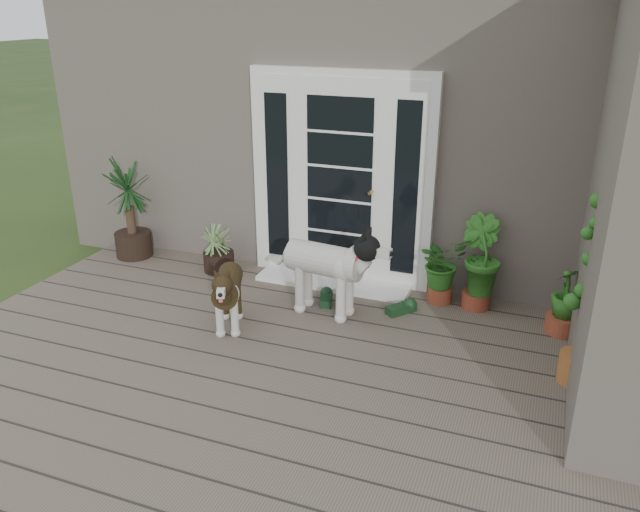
% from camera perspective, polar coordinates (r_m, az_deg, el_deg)
% --- Properties ---
extents(deck, '(6.20, 4.60, 0.12)m').
position_cam_1_polar(deck, '(4.90, -4.64, -12.74)').
color(deck, '#6B5B4C').
rests_on(deck, ground).
extents(house_main, '(7.40, 4.00, 3.10)m').
position_cam_1_polar(house_main, '(8.16, 8.12, 12.69)').
color(house_main, '#665E54').
rests_on(house_main, ground).
extents(door_unit, '(1.90, 0.14, 2.15)m').
position_cam_1_polar(door_unit, '(6.36, 1.90, 6.96)').
color(door_unit, white).
rests_on(door_unit, deck).
extents(door_step, '(1.60, 0.40, 0.05)m').
position_cam_1_polar(door_step, '(6.53, 1.21, -2.39)').
color(door_step, white).
rests_on(door_step, deck).
extents(brindle_dog, '(0.57, 0.79, 0.60)m').
position_cam_1_polar(brindle_dog, '(5.64, -8.31, -3.67)').
color(brindle_dog, '#3B2C15').
rests_on(brindle_dog, deck).
extents(white_dog, '(0.99, 0.52, 0.79)m').
position_cam_1_polar(white_dog, '(5.80, 0.43, -1.70)').
color(white_dog, white).
rests_on(white_dog, deck).
extents(spider_plant, '(0.58, 0.58, 0.59)m').
position_cam_1_polar(spider_plant, '(6.85, -9.23, 0.94)').
color(spider_plant, '#93B56F').
rests_on(spider_plant, deck).
extents(yucca, '(1.01, 1.01, 1.13)m').
position_cam_1_polar(yucca, '(7.41, -16.89, 4.08)').
color(yucca, black).
rests_on(yucca, deck).
extents(herb_a, '(0.66, 0.66, 0.60)m').
position_cam_1_polar(herb_a, '(6.17, 10.95, -1.56)').
color(herb_a, '#1B5E20').
rests_on(herb_a, deck).
extents(herb_b, '(0.64, 0.64, 0.68)m').
position_cam_1_polar(herb_b, '(6.12, 14.16, -1.62)').
color(herb_b, '#27601B').
rests_on(herb_b, deck).
extents(herb_c, '(0.44, 0.44, 0.49)m').
position_cam_1_polar(herb_c, '(5.93, 21.34, -4.39)').
color(herb_c, '#2A5D1A').
rests_on(herb_c, deck).
extents(sapling, '(0.57, 0.57, 1.64)m').
position_cam_1_polar(sapling, '(4.98, 23.59, -2.43)').
color(sapling, '#28601B').
rests_on(sapling, deck).
extents(clog_left, '(0.24, 0.35, 0.10)m').
position_cam_1_polar(clog_left, '(6.14, 0.55, -3.83)').
color(clog_left, black).
rests_on(clog_left, deck).
extents(clog_right, '(0.34, 0.37, 0.10)m').
position_cam_1_polar(clog_right, '(6.00, 7.37, -4.67)').
color(clog_right, '#153419').
rests_on(clog_right, deck).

